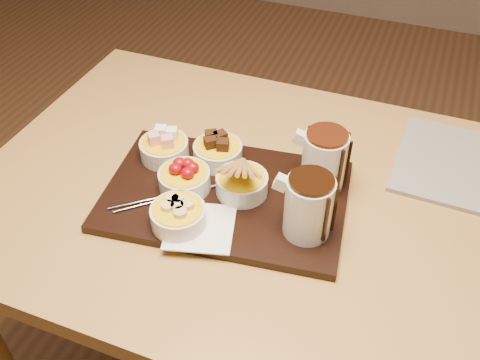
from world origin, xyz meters
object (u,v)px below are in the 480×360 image
(pitcher_dark_chocolate, at_px, (308,207))
(pitcher_milk_chocolate, at_px, (324,161))
(dining_table, at_px, (272,229))
(bowl_strawberries, at_px, (184,180))
(serving_board, at_px, (226,196))
(newspaper, at_px, (479,171))

(pitcher_dark_chocolate, relative_size, pitcher_milk_chocolate, 1.00)
(dining_table, xyz_separation_m, bowl_strawberries, (-0.16, -0.06, 0.14))
(dining_table, height_order, bowl_strawberries, bowl_strawberries)
(bowl_strawberries, bearing_deg, serving_board, 10.79)
(dining_table, xyz_separation_m, pitcher_dark_chocolate, (0.09, -0.09, 0.17))
(dining_table, bearing_deg, serving_board, -151.13)
(pitcher_dark_chocolate, distance_m, newspaper, 0.42)
(dining_table, distance_m, newspaper, 0.44)
(serving_board, relative_size, bowl_strawberries, 4.60)
(serving_board, relative_size, pitcher_dark_chocolate, 3.98)
(serving_board, xyz_separation_m, pitcher_dark_chocolate, (0.17, -0.04, 0.07))
(bowl_strawberries, bearing_deg, newspaper, 27.35)
(newspaper, bearing_deg, pitcher_dark_chocolate, -131.49)
(serving_board, height_order, bowl_strawberries, bowl_strawberries)
(bowl_strawberries, height_order, pitcher_dark_chocolate, pitcher_dark_chocolate)
(serving_board, xyz_separation_m, bowl_strawberries, (-0.08, -0.02, 0.03))
(dining_table, distance_m, serving_board, 0.14)
(bowl_strawberries, relative_size, pitcher_dark_chocolate, 0.86)
(bowl_strawberries, relative_size, newspaper, 0.30)
(serving_board, height_order, pitcher_dark_chocolate, pitcher_dark_chocolate)
(serving_board, height_order, pitcher_milk_chocolate, pitcher_milk_chocolate)
(pitcher_dark_chocolate, bearing_deg, newspaper, 39.33)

